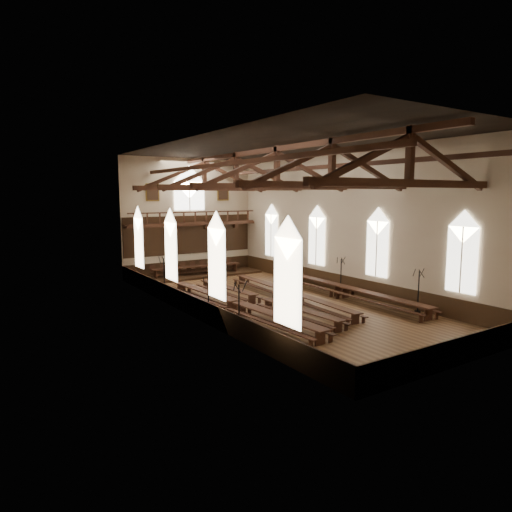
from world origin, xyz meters
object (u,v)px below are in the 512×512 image
at_px(refectory_row_a, 236,304).
at_px(candelabrum_left_near, 239,319).
at_px(dais, 197,275).
at_px(high_table, 197,267).
at_px(candelabrum_right_mid, 341,282).
at_px(candelabrum_left_mid, 209,307).
at_px(refectory_row_b, 260,299).
at_px(candelabrum_left_far, 164,285).
at_px(candelabrum_right_far, 290,271).
at_px(refectory_row_c, 288,293).
at_px(refectory_row_d, 342,288).
at_px(candelabrum_right_near, 418,299).

distance_m(refectory_row_a, candelabrum_left_near, 4.09).
distance_m(dais, high_table, 0.71).
bearing_deg(candelabrum_left_near, candelabrum_right_mid, 22.17).
bearing_deg(candelabrum_left_mid, refectory_row_b, 12.91).
bearing_deg(candelabrum_left_far, candelabrum_right_far, 3.37).
xyz_separation_m(refectory_row_b, candelabrum_left_near, (-4.01, -4.19, 0.33)).
bearing_deg(refectory_row_a, candelabrum_left_far, 107.60).
bearing_deg(refectory_row_c, refectory_row_b, -168.67).
relative_size(refectory_row_a, candelabrum_left_near, 5.43).
height_order(refectory_row_d, candelabrum_right_near, candelabrum_right_near).
distance_m(refectory_row_b, candelabrum_right_near, 9.41).
distance_m(candelabrum_left_mid, candelabrum_left_far, 6.46).
bearing_deg(refectory_row_d, dais, 111.47).
distance_m(refectory_row_a, high_table, 12.90).
height_order(refectory_row_b, refectory_row_c, refectory_row_b).
xyz_separation_m(refectory_row_c, high_table, (-1.20, 11.29, 0.32)).
bearing_deg(candelabrum_left_near, candelabrum_right_far, 43.09).
relative_size(refectory_row_c, candelabrum_right_near, 5.23).
bearing_deg(refectory_row_d, refectory_row_c, 162.67).
bearing_deg(candelabrum_left_near, refectory_row_c, 35.50).
distance_m(refectory_row_a, refectory_row_b, 2.15).
distance_m(refectory_row_b, refectory_row_d, 6.33).
bearing_deg(candelabrum_right_far, dais, 135.32).
height_order(refectory_row_c, candelabrum_right_near, candelabrum_right_near).
xyz_separation_m(refectory_row_c, refectory_row_d, (3.70, -1.15, 0.09)).
bearing_deg(high_table, candelabrum_right_near, -72.46).
height_order(refectory_row_b, candelabrum_right_far, candelabrum_right_far).
xyz_separation_m(dais, candelabrum_left_near, (-5.41, -16.01, 0.73)).
xyz_separation_m(refectory_row_c, candelabrum_left_mid, (-6.61, -1.44, 0.27)).
xyz_separation_m(refectory_row_c, candelabrum_right_far, (4.49, 5.67, 0.28)).
distance_m(candelabrum_right_mid, candelabrum_right_far, 5.86).
bearing_deg(refectory_row_c, dais, 96.06).
relative_size(dais, candelabrum_right_near, 4.36).
bearing_deg(dais, refectory_row_c, -83.94).
xyz_separation_m(refectory_row_c, dais, (-1.20, 11.29, -0.39)).
bearing_deg(candelabrum_right_mid, high_table, 116.35).
bearing_deg(candelabrum_left_mid, refectory_row_d, 1.59).
height_order(dais, candelabrum_right_far, candelabrum_right_far).
height_order(high_table, candelabrum_right_far, candelabrum_right_far).
distance_m(refectory_row_c, candelabrum_left_far, 8.31).
bearing_deg(high_table, candelabrum_right_mid, -63.65).
distance_m(refectory_row_d, high_table, 13.38).
height_order(refectory_row_d, candelabrum_right_mid, candelabrum_right_mid).
xyz_separation_m(high_table, candelabrum_right_far, (5.69, -5.63, -0.04)).
distance_m(dais, candelabrum_right_far, 8.03).
xyz_separation_m(refectory_row_b, refectory_row_d, (6.30, -0.63, 0.08)).
relative_size(refectory_row_a, refectory_row_b, 1.06).
relative_size(high_table, candelabrum_left_far, 2.74).
distance_m(refectory_row_b, candelabrum_right_mid, 7.10).
bearing_deg(refectory_row_c, candelabrum_left_mid, -167.71).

